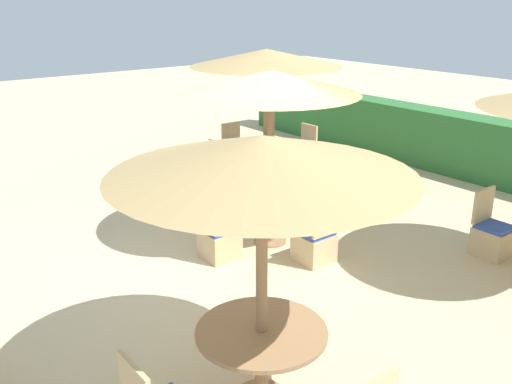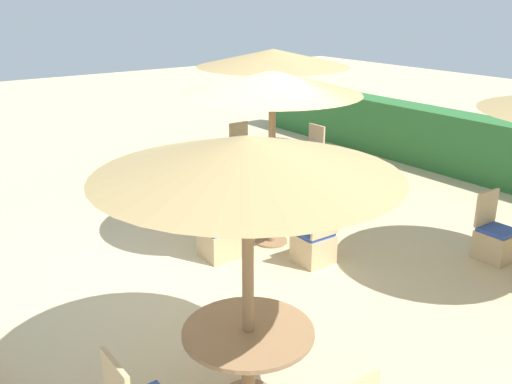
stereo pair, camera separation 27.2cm
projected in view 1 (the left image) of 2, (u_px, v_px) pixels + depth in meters
name	position (u px, v px, depth m)	size (l,w,h in m)	color
ground_plane	(221.00, 263.00, 7.77)	(40.00, 40.00, 0.00)	#D1BA8C
hedge_row	(479.00, 149.00, 11.17)	(13.00, 0.70, 1.21)	#2D6B33
patio_chair_back_right_west	(492.00, 237.00, 7.94)	(0.46, 0.46, 0.93)	tan
parasol_back_left	(266.00, 58.00, 10.62)	(2.88, 2.88, 2.52)	#93704C
round_table_back_left	(266.00, 151.00, 11.21)	(1.09, 1.09, 0.70)	#93704C
patio_chair_back_left_west	(236.00, 155.00, 12.03)	(0.46, 0.46, 0.93)	tan
patio_chair_back_left_north	(302.00, 157.00, 11.87)	(0.46, 0.46, 0.93)	tan
patio_chair_back_left_south	(226.00, 174.00, 10.73)	(0.46, 0.46, 0.93)	tan
parasol_front_right	(262.00, 157.00, 4.43)	(2.48, 2.48, 2.44)	#93704C
round_table_front_right	(261.00, 343.00, 4.98)	(1.16, 1.16, 0.72)	#93704C
parasol_center	(272.00, 83.00, 7.68)	(2.45, 2.45, 2.51)	#93704C
round_table_center	(270.00, 207.00, 8.27)	(0.90, 0.90, 0.74)	#93704C
patio_chair_center_east	(315.00, 244.00, 7.74)	(0.46, 0.46, 0.93)	tan
patio_chair_center_south	(218.00, 240.00, 7.84)	(0.46, 0.46, 0.93)	tan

